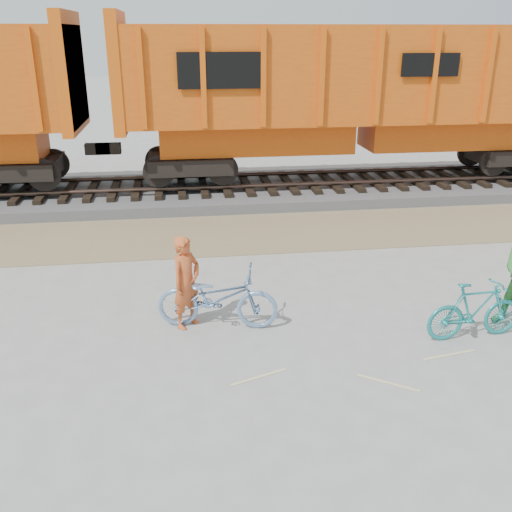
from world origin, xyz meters
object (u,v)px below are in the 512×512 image
object	(u,v)px
bicycle_teal	(475,310)
bicycle_blue	(217,298)
hopper_car_center	(360,92)
person_solo	(186,282)

from	to	relation	value
bicycle_teal	bicycle_blue	bearing A→B (deg)	73.19
hopper_car_center	bicycle_blue	size ratio (longest dim) A/B	6.93
person_solo	bicycle_blue	bearing A→B (deg)	-56.38
hopper_car_center	bicycle_teal	world-z (taller)	hopper_car_center
bicycle_teal	person_solo	xyz separation A→B (m)	(-4.57, 1.05, 0.31)
person_solo	hopper_car_center	bearing A→B (deg)	11.42
hopper_car_center	bicycle_teal	distance (m)	9.50
bicycle_teal	person_solo	distance (m)	4.70
hopper_car_center	bicycle_teal	bearing A→B (deg)	-94.86
hopper_car_center	person_solo	size ratio (longest dim) A/B	8.77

